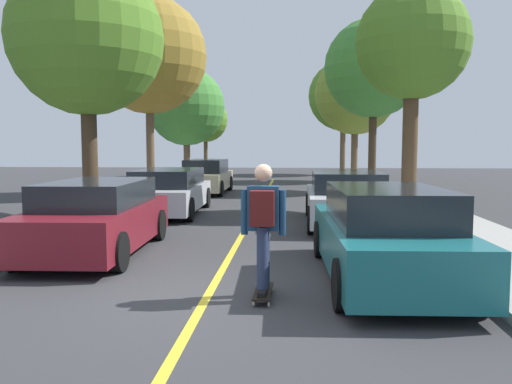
% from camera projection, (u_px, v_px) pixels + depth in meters
% --- Properties ---
extents(ground, '(80.00, 80.00, 0.00)m').
position_uv_depth(ground, '(207.00, 297.00, 6.82)').
color(ground, '#353538').
extents(center_line, '(0.12, 39.20, 0.01)m').
position_uv_depth(center_line, '(238.00, 241.00, 10.80)').
color(center_line, gold).
rests_on(center_line, ground).
extents(parked_car_left_nearest, '(1.94, 4.25, 1.33)m').
position_uv_depth(parked_car_left_nearest, '(97.00, 217.00, 9.54)').
color(parked_car_left_nearest, maroon).
rests_on(parked_car_left_nearest, ground).
extents(parked_car_left_near, '(2.02, 4.59, 1.30)m').
position_uv_depth(parked_car_left_near, '(169.00, 191.00, 15.11)').
color(parked_car_left_near, '#B7B7BC').
rests_on(parked_car_left_near, ground).
extents(parked_car_left_far, '(1.84, 4.26, 1.40)m').
position_uv_depth(parked_car_left_far, '(206.00, 177.00, 21.65)').
color(parked_car_left_far, '#BCAD89').
rests_on(parked_car_left_far, ground).
extents(parked_car_right_nearest, '(1.93, 4.48, 1.38)m').
position_uv_depth(parked_car_right_nearest, '(385.00, 235.00, 7.62)').
color(parked_car_right_nearest, '#196066').
rests_on(parked_car_right_nearest, ground).
extents(parked_car_right_near, '(2.05, 4.49, 1.33)m').
position_uv_depth(parked_car_right_near, '(346.00, 199.00, 13.05)').
color(parked_car_right_near, '#B7B7BC').
rests_on(parked_car_right_near, ground).
extents(street_tree_left_nearest, '(4.20, 4.20, 6.86)m').
position_uv_depth(street_tree_left_nearest, '(87.00, 39.00, 14.16)').
color(street_tree_left_nearest, '#3D2D1E').
rests_on(street_tree_left_nearest, sidewalk_left).
extents(street_tree_left_near, '(4.54, 4.54, 7.62)m').
position_uv_depth(street_tree_left_near, '(149.00, 56.00, 20.29)').
color(street_tree_left_near, brown).
rests_on(street_tree_left_near, sidewalk_left).
extents(street_tree_left_far, '(4.10, 4.10, 5.94)m').
position_uv_depth(street_tree_left_far, '(186.00, 107.00, 27.53)').
color(street_tree_left_far, brown).
rests_on(street_tree_left_far, sidewalk_left).
extents(street_tree_left_farthest, '(2.89, 2.89, 4.96)m').
position_uv_depth(street_tree_left_farthest, '(205.00, 120.00, 33.60)').
color(street_tree_left_farthest, '#4C3823').
rests_on(street_tree_left_farthest, sidewalk_left).
extents(street_tree_right_nearest, '(3.25, 3.25, 6.40)m').
position_uv_depth(street_tree_right_nearest, '(412.00, 45.00, 14.85)').
color(street_tree_right_nearest, '#4C3823').
rests_on(street_tree_right_nearest, sidewalk_right).
extents(street_tree_right_near, '(4.17, 4.17, 7.19)m').
position_uv_depth(street_tree_right_near, '(374.00, 68.00, 21.88)').
color(street_tree_right_near, '#3D2D1E').
rests_on(street_tree_right_near, sidewalk_right).
extents(street_tree_right_far, '(4.41, 4.41, 6.84)m').
position_uv_depth(street_tree_right_far, '(355.00, 94.00, 28.29)').
color(street_tree_right_far, brown).
rests_on(street_tree_right_far, sidewalk_right).
extents(street_tree_right_farthest, '(4.68, 4.68, 7.52)m').
position_uv_depth(street_tree_right_farthest, '(343.00, 96.00, 34.89)').
color(street_tree_right_farthest, brown).
rests_on(street_tree_right_farthest, sidewalk_right).
extents(skateboard, '(0.24, 0.84, 0.10)m').
position_uv_depth(skateboard, '(263.00, 292.00, 6.75)').
color(skateboard, black).
rests_on(skateboard, ground).
extents(skateboarder, '(0.58, 0.70, 1.64)m').
position_uv_depth(skateboarder, '(263.00, 220.00, 6.63)').
color(skateboarder, black).
rests_on(skateboarder, skateboard).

